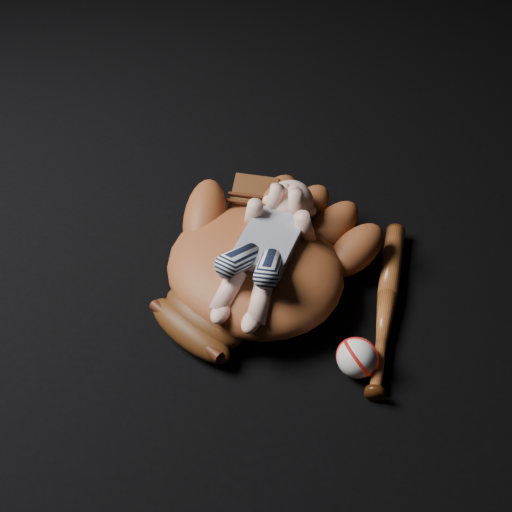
% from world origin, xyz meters
% --- Properties ---
extents(baseball_glove, '(0.53, 0.59, 0.17)m').
position_xyz_m(baseball_glove, '(0.07, 0.03, 0.08)').
color(baseball_glove, brown).
rests_on(baseball_glove, ground).
extents(newborn_baby, '(0.26, 0.41, 0.15)m').
position_xyz_m(newborn_baby, '(0.09, 0.03, 0.14)').
color(newborn_baby, '#EDB199').
rests_on(newborn_baby, baseball_glove).
extents(baseball_bat, '(0.20, 0.43, 0.04)m').
position_xyz_m(baseball_bat, '(0.32, 0.13, 0.02)').
color(baseball_bat, brown).
rests_on(baseball_bat, ground).
extents(baseball, '(0.09, 0.09, 0.08)m').
position_xyz_m(baseball, '(0.34, -0.03, 0.04)').
color(baseball, silver).
rests_on(baseball, ground).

